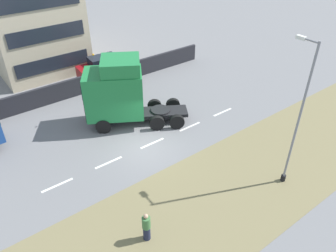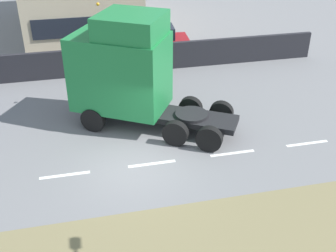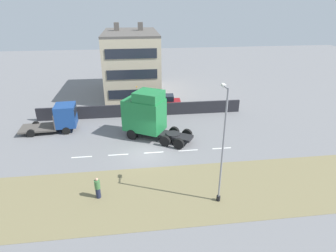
# 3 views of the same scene
# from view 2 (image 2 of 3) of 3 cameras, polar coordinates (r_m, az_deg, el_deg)

# --- Properties ---
(ground_plane) EXTENTS (120.00, 120.00, 0.00)m
(ground_plane) POSITION_cam_2_polar(r_m,az_deg,el_deg) (15.78, -4.70, -5.45)
(ground_plane) COLOR slate
(ground_plane) RESTS_ON ground
(lane_markings) EXTENTS (0.16, 14.60, 0.00)m
(lane_markings) POSITION_cam_2_polar(r_m,az_deg,el_deg) (15.86, -2.19, -5.13)
(lane_markings) COLOR white
(lane_markings) RESTS_ON ground
(boundary_wall) EXTENTS (0.25, 24.00, 1.50)m
(boundary_wall) POSITION_cam_2_polar(r_m,az_deg,el_deg) (23.37, -8.18, 8.74)
(boundary_wall) COLOR #232328
(boundary_wall) RESTS_ON ground
(lorry_cab) EXTENTS (5.52, 6.91, 4.95)m
(lorry_cab) POSITION_cam_2_polar(r_m,az_deg,el_deg) (17.58, -5.66, 7.42)
(lorry_cab) COLOR black
(lorry_cab) RESTS_ON ground
(parked_car) EXTENTS (2.05, 4.41, 1.95)m
(parked_car) POSITION_cam_2_polar(r_m,az_deg,el_deg) (25.22, -2.19, 11.12)
(parked_car) COLOR maroon
(parked_car) RESTS_ON ground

